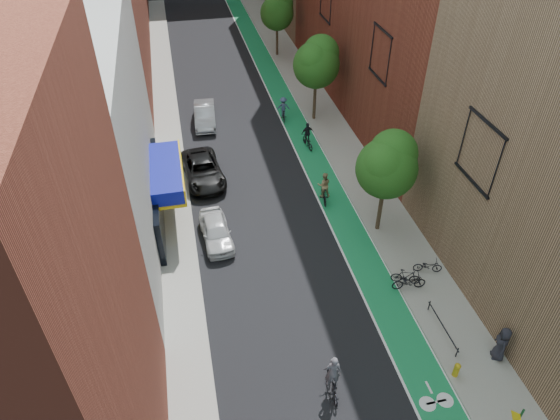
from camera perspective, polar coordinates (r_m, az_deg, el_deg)
ground at (r=22.62m, az=6.64°, el=-20.74°), size 160.00×160.00×0.00m
bike_lane at (r=42.40m, az=1.01°, el=11.31°), size 2.00×68.00×0.01m
sidewalk_left at (r=41.44m, az=-12.77°, el=9.76°), size 2.00×68.00×0.15m
sidewalk_right at (r=42.96m, az=4.33°, el=11.69°), size 3.00×68.00×0.15m
building_left_white at (r=28.71m, az=-23.43°, el=7.43°), size 8.00×20.00×12.00m
tree_near at (r=27.47m, az=12.23°, el=5.18°), size 3.40×3.36×6.42m
tree_mid at (r=39.03m, az=4.24°, el=16.61°), size 3.55×3.53×6.74m
tree_far at (r=51.98m, az=-0.30°, el=21.85°), size 3.30×3.25×6.21m
parked_car_white at (r=28.75m, az=-7.32°, el=-2.41°), size 1.85×4.06×1.35m
parked_car_black at (r=33.79m, az=-8.80°, el=4.52°), size 2.90×5.43×1.45m
parked_car_silver at (r=40.53m, az=-8.59°, el=10.70°), size 1.91×4.65×1.50m
cyclist_lead at (r=22.20m, az=6.01°, el=-18.79°), size 0.74×1.83×2.18m
cyclist_lane_near at (r=31.49m, az=5.04°, el=2.32°), size 0.90×1.90×2.05m
cyclist_lane_mid at (r=37.02m, az=3.16°, el=8.17°), size 0.97×1.79×1.93m
cyclist_lane_far at (r=40.57m, az=0.39°, el=11.36°), size 1.09×1.60×1.94m
parked_bike_near at (r=26.58m, az=14.53°, el=-7.95°), size 1.82×0.78×0.93m
parked_bike_mid at (r=26.81m, az=14.20°, el=-7.37°), size 1.59×0.98×0.92m
parked_bike_far at (r=27.78m, az=16.54°, el=-6.14°), size 1.61×0.93×0.80m
pedestrian at (r=24.73m, az=24.01°, el=-13.78°), size 0.88×1.06×1.86m
fire_hydrant at (r=23.84m, az=19.54°, el=-16.79°), size 0.28×0.28×0.79m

